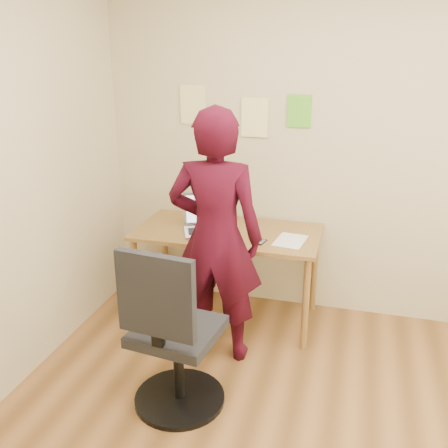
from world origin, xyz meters
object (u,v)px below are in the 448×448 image
(person, at_px, (216,238))
(desk, at_px, (228,241))
(office_chair, at_px, (172,342))
(laptop, at_px, (208,223))
(phone, at_px, (261,242))

(person, bearing_deg, desk, -87.56)
(desk, relative_size, office_chair, 1.31)
(office_chair, xyz_separation_m, person, (0.08, 0.64, 0.41))
(laptop, distance_m, phone, 0.46)
(laptop, distance_m, person, 0.52)
(laptop, bearing_deg, person, -89.39)
(phone, height_order, person, person)
(office_chair, relative_size, person, 0.61)
(person, bearing_deg, phone, -129.89)
(laptop, height_order, phone, laptop)
(person, bearing_deg, office_chair, 79.84)
(laptop, relative_size, phone, 3.87)
(desk, height_order, laptop, laptop)
(laptop, xyz_separation_m, office_chair, (0.12, -1.11, -0.34))
(office_chair, bearing_deg, desk, 95.52)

